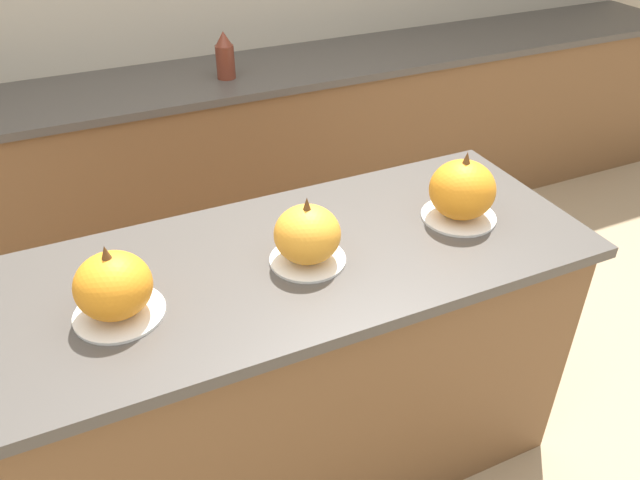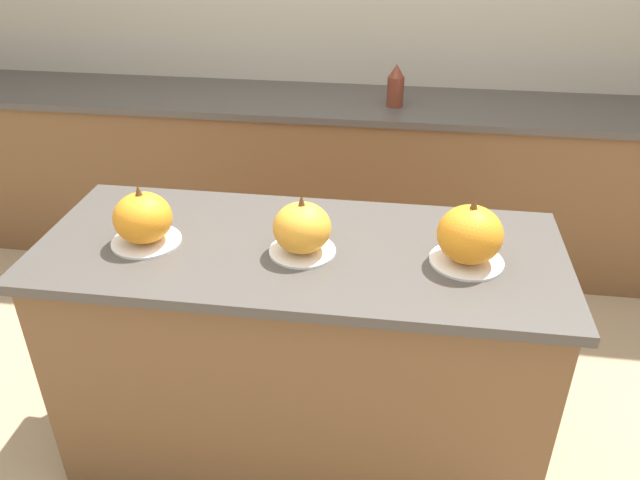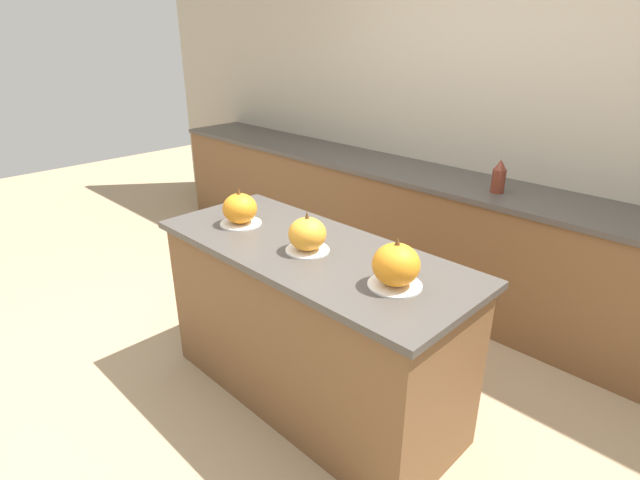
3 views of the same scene
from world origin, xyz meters
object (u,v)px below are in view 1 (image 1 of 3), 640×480
object	(u,v)px
pumpkin_cake_center	(307,236)
bottle_tall	(225,56)
pumpkin_cake_right	(462,191)
pumpkin_cake_left	(114,287)

from	to	relation	value
pumpkin_cake_center	bottle_tall	xyz separation A→B (m)	(0.23, 1.45, 0.03)
pumpkin_cake_center	pumpkin_cake_right	world-z (taller)	pumpkin_cake_right
pumpkin_cake_right	bottle_tall	distance (m)	1.46
pumpkin_cake_center	pumpkin_cake_right	xyz separation A→B (m)	(0.51, 0.01, 0.01)
pumpkin_cake_right	pumpkin_cake_left	bearing A→B (deg)	-178.65
pumpkin_cake_right	pumpkin_cake_center	bearing A→B (deg)	-178.62
pumpkin_cake_center	bottle_tall	bearing A→B (deg)	80.92
pumpkin_cake_left	pumpkin_cake_right	bearing A→B (deg)	1.35
pumpkin_cake_right	bottle_tall	bearing A→B (deg)	100.87
pumpkin_cake_left	pumpkin_cake_right	distance (m)	1.02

